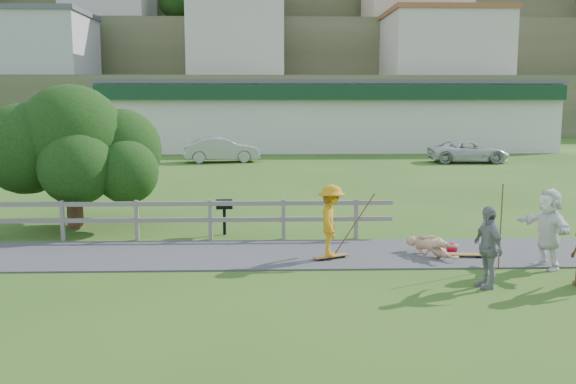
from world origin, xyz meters
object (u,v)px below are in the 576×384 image
(skater_fallen, at_px, (432,246))
(bbq, at_px, (224,217))
(spectator_b, at_px, (488,247))
(car_silver, at_px, (221,150))
(car_white, at_px, (469,152))
(skater_rider, at_px, (331,225))
(spectator_d, at_px, (548,228))
(tree, at_px, (73,161))

(skater_fallen, relative_size, bbq, 1.53)
(spectator_b, relative_size, car_silver, 0.37)
(car_white, bearing_deg, car_silver, 87.50)
(skater_rider, distance_m, spectator_d, 4.92)
(spectator_d, relative_size, bbq, 1.85)
(skater_rider, height_order, tree, tree)
(skater_fallen, xyz_separation_m, tree, (-9.78, 4.10, 1.71))
(spectator_b, xyz_separation_m, spectator_d, (1.88, 1.44, 0.07))
(car_silver, relative_size, bbq, 4.55)
(spectator_d, relative_size, car_white, 0.39)
(skater_rider, distance_m, skater_fallen, 2.55)
(car_silver, bearing_deg, spectator_b, -173.28)
(tree, relative_size, bbq, 5.09)
(bbq, bearing_deg, skater_rider, -52.33)
(car_white, relative_size, bbq, 4.72)
(car_silver, xyz_separation_m, car_white, (14.80, -0.78, -0.09))
(spectator_b, height_order, tree, tree)
(car_silver, bearing_deg, spectator_d, -168.48)
(skater_fallen, bearing_deg, skater_rider, 152.73)
(spectator_b, height_order, bbq, spectator_b)
(spectator_b, relative_size, car_white, 0.36)
(tree, bearing_deg, car_silver, 81.16)
(spectator_d, bearing_deg, bbq, -130.33)
(skater_rider, xyz_separation_m, tree, (-7.30, 4.27, 1.13))
(spectator_b, xyz_separation_m, car_white, (7.56, 25.24, -0.19))
(skater_fallen, bearing_deg, tree, 126.08)
(bbq, bearing_deg, spectator_b, -47.89)
(spectator_d, height_order, car_white, spectator_d)
(skater_rider, relative_size, spectator_d, 0.93)
(spectator_b, bearing_deg, skater_rider, -138.26)
(skater_fallen, distance_m, car_silver, 24.49)
(spectator_b, bearing_deg, tree, -132.82)
(skater_rider, bearing_deg, spectator_b, -122.83)
(car_white, bearing_deg, skater_fallen, 161.04)
(spectator_d, height_order, bbq, spectator_d)
(skater_fallen, distance_m, tree, 10.74)
(skater_rider, bearing_deg, tree, 65.03)
(spectator_d, bearing_deg, car_white, 153.22)
(car_silver, bearing_deg, skater_fallen, -172.82)
(skater_rider, distance_m, car_silver, 24.09)
(skater_rider, bearing_deg, car_white, -19.35)
(spectator_b, distance_m, car_silver, 27.02)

